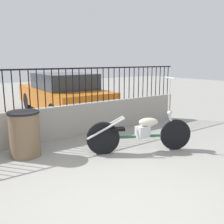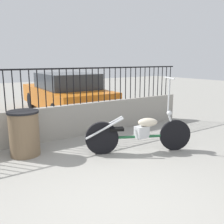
# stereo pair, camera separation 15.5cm
# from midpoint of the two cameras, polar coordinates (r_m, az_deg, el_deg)

# --- Properties ---
(ground_plane) EXTENTS (40.00, 40.00, 0.00)m
(ground_plane) POSITION_cam_midpoint_polar(r_m,az_deg,el_deg) (3.44, 0.63, -21.29)
(ground_plane) COLOR gray
(low_wall) EXTENTS (8.80, 0.18, 0.80)m
(low_wall) POSITION_cam_midpoint_polar(r_m,az_deg,el_deg) (5.95, -17.76, -3.14)
(low_wall) COLOR #9E998E
(low_wall) RESTS_ON ground_plane
(fence_railing) EXTENTS (8.80, 0.04, 0.90)m
(fence_railing) POSITION_cam_midpoint_polar(r_m,az_deg,el_deg) (5.79, -18.37, 6.30)
(fence_railing) COLOR black
(fence_railing) RESTS_ON low_wall
(motorcycle_green) EXTENTS (2.04, 1.08, 1.55)m
(motorcycle_green) POSITION_cam_midpoint_polar(r_m,az_deg,el_deg) (5.15, 4.50, -4.75)
(motorcycle_green) COLOR black
(motorcycle_green) RESTS_ON ground_plane
(trash_bin) EXTENTS (0.61, 0.61, 0.90)m
(trash_bin) POSITION_cam_midpoint_polar(r_m,az_deg,el_deg) (5.24, -20.13, -4.71)
(trash_bin) COLOR brown
(trash_bin) RESTS_ON ground_plane
(car_orange) EXTENTS (2.01, 4.60, 1.43)m
(car_orange) POSITION_cam_midpoint_polar(r_m,az_deg,el_deg) (9.08, -11.67, 4.19)
(car_orange) COLOR black
(car_orange) RESTS_ON ground_plane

